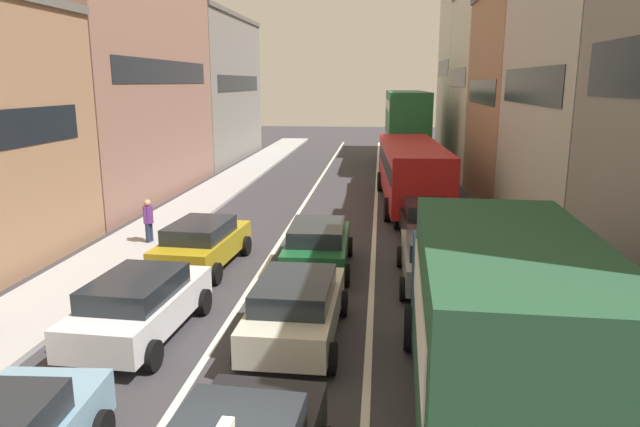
% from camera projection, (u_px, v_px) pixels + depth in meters
% --- Properties ---
extents(sidewalk_left, '(2.60, 64.00, 0.14)m').
position_uv_depth(sidewalk_left, '(196.00, 204.00, 26.95)').
color(sidewalk_left, '#A9A9A9').
rests_on(sidewalk_left, ground).
extents(lane_stripe_left, '(0.16, 60.00, 0.01)m').
position_uv_depth(lane_stripe_left, '(301.00, 208.00, 26.46)').
color(lane_stripe_left, silver).
rests_on(lane_stripe_left, ground).
extents(lane_stripe_right, '(0.16, 60.00, 0.01)m').
position_uv_depth(lane_stripe_right, '(376.00, 210.00, 26.11)').
color(lane_stripe_right, silver).
rests_on(lane_stripe_right, ground).
extents(building_row_left, '(7.20, 43.90, 11.46)m').
position_uv_depth(building_row_left, '(109.00, 93.00, 29.34)').
color(building_row_left, '#9E7556').
rests_on(building_row_left, ground).
extents(building_row_right, '(7.20, 43.90, 12.47)m').
position_uv_depth(building_row_right, '(557.00, 85.00, 26.54)').
color(building_row_right, beige).
rests_on(building_row_right, ground).
extents(removalist_box_truck, '(2.91, 7.78, 3.58)m').
position_uv_depth(removalist_box_truck, '(494.00, 322.00, 9.02)').
color(removalist_box_truck, navy).
rests_on(removalist_box_truck, ground).
extents(sedan_centre_lane_second, '(2.11, 4.33, 1.49)m').
position_uv_depth(sedan_centre_lane_second, '(296.00, 307.00, 12.73)').
color(sedan_centre_lane_second, beige).
rests_on(sedan_centre_lane_second, ground).
extents(wagon_left_lane_second, '(2.24, 4.39, 1.49)m').
position_uv_depth(wagon_left_lane_second, '(140.00, 304.00, 12.88)').
color(wagon_left_lane_second, silver).
rests_on(wagon_left_lane_second, ground).
extents(hatchback_centre_lane_third, '(2.14, 4.34, 1.49)m').
position_uv_depth(hatchback_centre_lane_third, '(318.00, 245.00, 17.59)').
color(hatchback_centre_lane_third, '#19592D').
rests_on(hatchback_centre_lane_third, ground).
extents(sedan_left_lane_third, '(2.29, 4.41, 1.49)m').
position_uv_depth(sedan_left_lane_third, '(202.00, 243.00, 17.80)').
color(sedan_left_lane_third, '#B29319').
rests_on(sedan_left_lane_third, ground).
extents(sedan_right_lane_behind_truck, '(2.06, 4.30, 1.49)m').
position_uv_depth(sedan_right_lane_behind_truck, '(435.00, 257.00, 16.36)').
color(sedan_right_lane_behind_truck, gray).
rests_on(sedan_right_lane_behind_truck, ground).
extents(wagon_right_lane_far, '(2.26, 4.39, 1.49)m').
position_uv_depth(wagon_right_lane_far, '(426.00, 218.00, 21.01)').
color(wagon_right_lane_far, black).
rests_on(wagon_right_lane_far, ground).
extents(bus_mid_queue_primary, '(3.17, 10.61, 2.90)m').
position_uv_depth(bus_mid_queue_primary, '(412.00, 169.00, 26.57)').
color(bus_mid_queue_primary, '#B21919').
rests_on(bus_mid_queue_primary, ground).
extents(bus_far_queue_secondary, '(2.93, 10.54, 5.06)m').
position_uv_depth(bus_far_queue_secondary, '(406.00, 125.00, 38.74)').
color(bus_far_queue_secondary, '#1E6033').
rests_on(bus_far_queue_secondary, ground).
extents(pedestrian_near_kerb, '(0.34, 0.53, 1.66)m').
position_uv_depth(pedestrian_near_kerb, '(148.00, 220.00, 20.19)').
color(pedestrian_near_kerb, '#262D47').
rests_on(pedestrian_near_kerb, ground).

